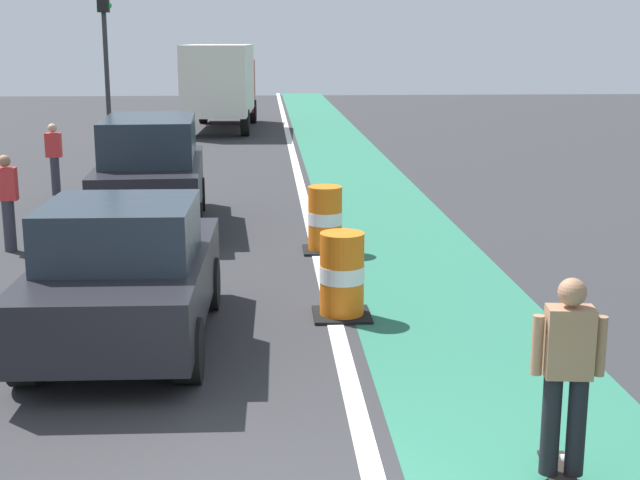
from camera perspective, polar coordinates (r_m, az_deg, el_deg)
name	(u,v)px	position (r m, az deg, el deg)	size (l,w,h in m)	color
bike_lane_strip	(380,211)	(18.26, 3.88, 1.88)	(2.50, 80.00, 0.01)	#286B51
lane_divider_stripe	(307,212)	(18.13, -0.83, 1.83)	(0.20, 80.00, 0.01)	silver
skateboarder_on_lane	(567,375)	(7.22, 15.57, -8.34)	(0.57, 0.82, 1.69)	black
parked_sedan_nearest	(125,274)	(10.37, -12.38, -2.16)	(1.97, 4.13, 1.70)	black
parked_suv_second	(151,171)	(16.92, -10.80, 4.36)	(2.10, 4.69, 2.04)	black
traffic_barrel_front	(342,276)	(11.20, 1.42, -2.33)	(0.73, 0.73, 1.09)	orange
traffic_barrel_mid	(325,220)	(14.66, 0.33, 1.30)	(0.73, 0.73, 1.09)	orange
delivery_truck_down_block	(221,81)	(34.72, -6.36, 10.08)	(2.61, 7.68, 3.23)	silver
traffic_light_corner	(105,37)	(27.45, -13.63, 12.56)	(0.41, 0.32, 5.10)	#2D2D2D
pedestrian_crossing	(54,157)	(20.85, -16.70, 5.13)	(0.34, 0.20, 1.61)	#33333D
pedestrian_waiting	(7,200)	(15.49, -19.44, 2.44)	(0.34, 0.20, 1.61)	#33333D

